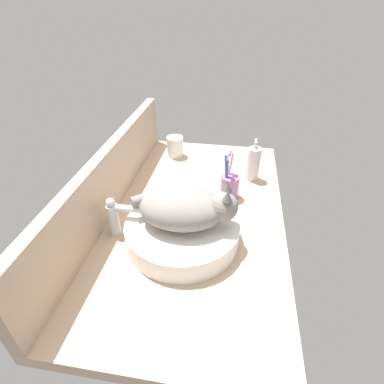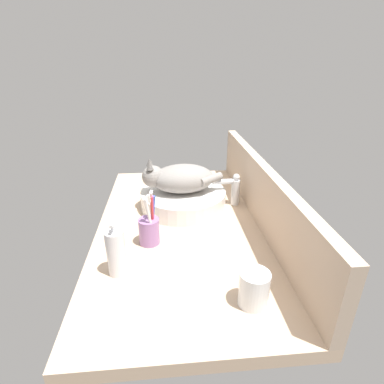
{
  "view_description": "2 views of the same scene",
  "coord_description": "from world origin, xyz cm",
  "px_view_note": "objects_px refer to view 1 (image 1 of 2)",
  "views": [
    {
      "loc": [
        -82.68,
        -12.87,
        65.62
      ],
      "look_at": [
        -2.99,
        0.02,
        10.49
      ],
      "focal_mm": 28.0,
      "sensor_mm": 36.0,
      "label": 1
    },
    {
      "loc": [
        97.17,
        -5.42,
        57.0
      ],
      "look_at": [
        -3.03,
        3.74,
        11.59
      ],
      "focal_mm": 28.0,
      "sensor_mm": 36.0,
      "label": 2
    }
  ],
  "objects_px": {
    "soap_dispenser": "(253,164)",
    "water_glass": "(175,148)",
    "cat": "(186,208)",
    "faucet": "(116,215)",
    "toothbrush_cup": "(229,185)",
    "sink_basin": "(182,232)"
  },
  "relations": [
    {
      "from": "soap_dispenser",
      "to": "water_glass",
      "type": "bearing_deg",
      "value": 66.93
    },
    {
      "from": "cat",
      "to": "water_glass",
      "type": "height_order",
      "value": "cat"
    },
    {
      "from": "cat",
      "to": "soap_dispenser",
      "type": "height_order",
      "value": "cat"
    },
    {
      "from": "faucet",
      "to": "toothbrush_cup",
      "type": "relative_size",
      "value": 0.73
    },
    {
      "from": "faucet",
      "to": "soap_dispenser",
      "type": "relative_size",
      "value": 0.8
    },
    {
      "from": "soap_dispenser",
      "to": "water_glass",
      "type": "height_order",
      "value": "soap_dispenser"
    },
    {
      "from": "sink_basin",
      "to": "toothbrush_cup",
      "type": "bearing_deg",
      "value": -26.15
    },
    {
      "from": "sink_basin",
      "to": "water_glass",
      "type": "height_order",
      "value": "water_glass"
    },
    {
      "from": "faucet",
      "to": "soap_dispenser",
      "type": "xyz_separation_m",
      "value": [
        0.41,
        -0.42,
        -0.0
      ]
    },
    {
      "from": "cat",
      "to": "faucet",
      "type": "height_order",
      "value": "cat"
    },
    {
      "from": "faucet",
      "to": "soap_dispenser",
      "type": "distance_m",
      "value": 0.59
    },
    {
      "from": "sink_basin",
      "to": "faucet",
      "type": "xyz_separation_m",
      "value": [
        -0.0,
        0.21,
        0.04
      ]
    },
    {
      "from": "sink_basin",
      "to": "soap_dispenser",
      "type": "distance_m",
      "value": 0.46
    },
    {
      "from": "toothbrush_cup",
      "to": "water_glass",
      "type": "distance_m",
      "value": 0.4
    },
    {
      "from": "cat",
      "to": "toothbrush_cup",
      "type": "bearing_deg",
      "value": -23.83
    },
    {
      "from": "cat",
      "to": "faucet",
      "type": "distance_m",
      "value": 0.23
    },
    {
      "from": "faucet",
      "to": "water_glass",
      "type": "bearing_deg",
      "value": -6.96
    },
    {
      "from": "sink_basin",
      "to": "toothbrush_cup",
      "type": "xyz_separation_m",
      "value": [
        0.26,
        -0.13,
        0.02
      ]
    },
    {
      "from": "cat",
      "to": "toothbrush_cup",
      "type": "distance_m",
      "value": 0.29
    },
    {
      "from": "soap_dispenser",
      "to": "water_glass",
      "type": "relative_size",
      "value": 1.82
    },
    {
      "from": "sink_basin",
      "to": "water_glass",
      "type": "bearing_deg",
      "value": 14.05
    },
    {
      "from": "sink_basin",
      "to": "faucet",
      "type": "bearing_deg",
      "value": 90.34
    }
  ]
}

